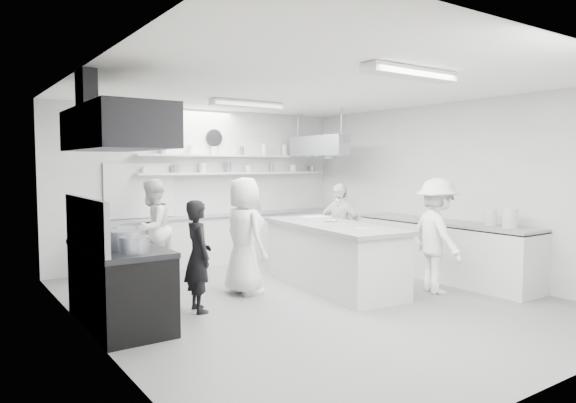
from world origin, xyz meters
TOP-DOWN VIEW (x-y plane):
  - floor at (0.00, 0.00)m, footprint 6.00×7.00m
  - ceiling at (0.00, 0.00)m, footprint 6.00×7.00m
  - wall_back at (0.00, 3.50)m, footprint 6.00×0.04m
  - wall_front at (0.00, -3.50)m, footprint 6.00×0.04m
  - wall_left at (-3.00, 0.00)m, footprint 0.04×7.00m
  - wall_right at (3.00, 0.00)m, footprint 0.04×7.00m
  - stove at (-2.60, 0.40)m, footprint 0.80×1.80m
  - exhaust_hood at (-2.60, 0.40)m, footprint 0.85×2.00m
  - back_counter at (0.30, 3.20)m, footprint 5.00×0.60m
  - shelf_lower at (0.70, 3.37)m, footprint 4.20×0.26m
  - shelf_upper at (0.70, 3.37)m, footprint 4.20×0.26m
  - pass_through_window at (-1.30, 3.48)m, footprint 1.30×0.04m
  - wall_clock at (0.20, 3.46)m, footprint 0.32×0.05m
  - right_counter at (2.65, -0.20)m, footprint 0.74×3.30m
  - pot_rack at (2.00, 2.40)m, footprint 0.30×1.60m
  - light_fixture_front at (0.00, -1.80)m, footprint 1.30×0.25m
  - light_fixture_rear at (0.00, 1.80)m, footprint 1.30×0.25m
  - prep_island at (0.71, 0.37)m, footprint 1.22×2.67m
  - stove_pot at (-2.60, 0.11)m, footprint 0.42×0.42m
  - cook_stove at (-1.59, 0.36)m, footprint 0.42×0.58m
  - cook_back at (-1.36, 2.68)m, footprint 1.04×1.01m
  - cook_island_left at (-0.62, 0.84)m, footprint 0.59×0.87m
  - cook_island_right at (1.55, 1.21)m, footprint 0.67×1.01m
  - cook_right at (1.79, -0.76)m, footprint 0.97×1.26m
  - bowl_island_a at (0.88, 0.68)m, footprint 0.28×0.28m
  - bowl_island_b at (0.62, -0.38)m, footprint 0.27×0.27m
  - bowl_right at (2.78, 0.31)m, footprint 0.27×0.27m

SIDE VIEW (x-z plane):
  - floor at x=0.00m, z-range -0.02..0.00m
  - stove at x=-2.60m, z-range 0.00..0.90m
  - back_counter at x=0.30m, z-range 0.00..0.92m
  - right_counter at x=2.65m, z-range 0.00..0.94m
  - prep_island at x=0.71m, z-range 0.00..0.95m
  - cook_stove at x=-1.59m, z-range 0.00..1.47m
  - cook_island_right at x=1.55m, z-range 0.00..1.59m
  - cook_back at x=-1.36m, z-range 0.00..1.68m
  - cook_right at x=1.79m, z-range 0.00..1.72m
  - cook_island_left at x=-0.62m, z-range 0.00..1.74m
  - bowl_right at x=2.78m, z-range 0.94..1.00m
  - bowl_island_b at x=0.62m, z-range 0.95..1.02m
  - bowl_island_a at x=0.88m, z-range 0.95..1.02m
  - stove_pot at x=-2.60m, z-range 0.91..1.18m
  - pass_through_window at x=-1.30m, z-range 0.95..1.95m
  - wall_back at x=0.00m, z-range 0.00..3.00m
  - wall_front at x=0.00m, z-range 0.00..3.00m
  - wall_left at x=-3.00m, z-range 0.00..3.00m
  - wall_right at x=3.00m, z-range 0.00..3.00m
  - shelf_lower at x=0.70m, z-range 1.73..1.77m
  - shelf_upper at x=0.70m, z-range 2.08..2.12m
  - pot_rack at x=2.00m, z-range 2.10..2.50m
  - exhaust_hood at x=-2.60m, z-range 2.10..2.60m
  - wall_clock at x=0.20m, z-range 2.29..2.61m
  - light_fixture_front at x=0.00m, z-range 2.89..2.99m
  - light_fixture_rear at x=0.00m, z-range 2.89..2.99m
  - ceiling at x=0.00m, z-range 3.00..3.02m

